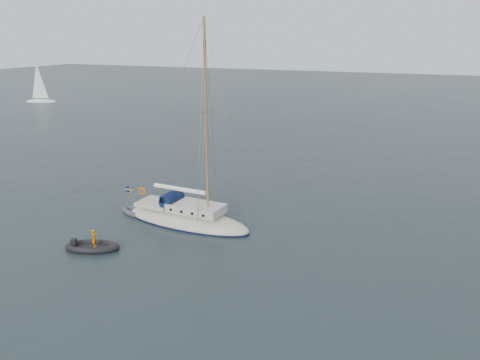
% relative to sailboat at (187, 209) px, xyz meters
% --- Properties ---
extents(ground, '(300.00, 300.00, 0.00)m').
position_rel_sailboat_xyz_m(ground, '(3.53, 0.28, -1.11)').
color(ground, black).
rests_on(ground, ground).
extents(sailboat, '(10.33, 3.09, 14.71)m').
position_rel_sailboat_xyz_m(sailboat, '(0.00, 0.00, 0.00)').
color(sailboat, beige).
rests_on(sailboat, ground).
extents(dinghy, '(2.68, 1.21, 0.38)m').
position_rel_sailboat_xyz_m(dinghy, '(-4.64, 0.11, -0.94)').
color(dinghy, '#4A4B4F').
rests_on(dinghy, ground).
extents(rib, '(3.52, 1.60, 1.37)m').
position_rel_sailboat_xyz_m(rib, '(-3.46, -6.11, -0.90)').
color(rib, black).
rests_on(rib, ground).
extents(distant_yacht_a, '(6.34, 3.38, 8.40)m').
position_rel_sailboat_xyz_m(distant_yacht_a, '(-58.42, 44.69, 2.48)').
color(distant_yacht_a, white).
rests_on(distant_yacht_a, ground).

